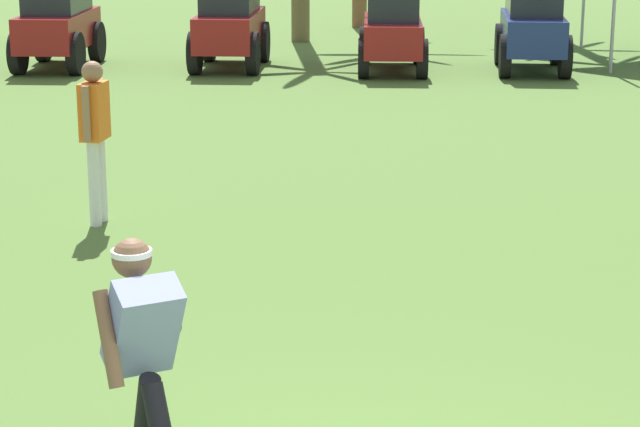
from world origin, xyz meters
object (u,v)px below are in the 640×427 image
object	(u,v)px
parked_car_slot_d	(533,28)
parked_car_slot_a	(58,25)
frisbee_in_flight	(150,344)
parked_car_slot_b	(230,25)
teammate_midfield	(95,127)
frisbee_thrower	(144,357)
parked_car_slot_c	(393,28)

from	to	relation	value
parked_car_slot_d	parked_car_slot_a	bearing A→B (deg)	-179.55
frisbee_in_flight	parked_car_slot_b	bearing A→B (deg)	95.27
teammate_midfield	parked_car_slot_a	size ratio (longest dim) A/B	0.66
frisbee_in_flight	parked_car_slot_a	size ratio (longest dim) A/B	0.12
parked_car_slot_a	parked_car_slot_b	xyz separation A→B (m)	(2.97, 0.17, 0.00)
teammate_midfield	parked_car_slot_d	xyz separation A→B (m)	(5.21, 10.03, -0.20)
parked_car_slot_b	parked_car_slot_a	bearing A→B (deg)	-176.65
frisbee_thrower	parked_car_slot_c	xyz separation A→B (m)	(1.35, 15.34, -0.07)
frisbee_thrower	teammate_midfield	bearing A→B (deg)	105.43
frisbee_thrower	parked_car_slot_c	world-z (taller)	frisbee_thrower
parked_car_slot_a	parked_car_slot_c	world-z (taller)	parked_car_slot_a
frisbee_in_flight	parked_car_slot_c	world-z (taller)	parked_car_slot_c
frisbee_thrower	parked_car_slot_b	distance (m)	15.59
parked_car_slot_c	parked_car_slot_a	bearing A→B (deg)	179.99
teammate_midfield	parked_car_slot_a	distance (m)	10.39
frisbee_in_flight	teammate_midfield	bearing A→B (deg)	106.19
parked_car_slot_b	parked_car_slot_d	xyz separation A→B (m)	(5.19, -0.11, 0.00)
frisbee_thrower	teammate_midfield	xyz separation A→B (m)	(-1.48, 5.38, 0.15)
parked_car_slot_b	parked_car_slot_c	distance (m)	2.81
teammate_midfield	parked_car_slot_d	distance (m)	11.31
teammate_midfield	parked_car_slot_b	xyz separation A→B (m)	(0.03, 10.14, -0.20)
frisbee_thrower	frisbee_in_flight	bearing A→B (deg)	97.98
frisbee_thrower	parked_car_slot_b	bearing A→B (deg)	95.36
parked_car_slot_c	parked_car_slot_d	size ratio (longest dim) A/B	1.01
frisbee_in_flight	teammate_midfield	xyz separation A→B (m)	(-1.41, 4.86, 0.28)
parked_car_slot_c	parked_car_slot_b	bearing A→B (deg)	176.44
parked_car_slot_b	teammate_midfield	bearing A→B (deg)	-90.16
frisbee_in_flight	teammate_midfield	size ratio (longest dim) A/B	0.18
teammate_midfield	parked_car_slot_b	size ratio (longest dim) A/B	0.66
frisbee_thrower	frisbee_in_flight	size ratio (longest dim) A/B	5.00
parked_car_slot_a	parked_car_slot_d	size ratio (longest dim) A/B	0.99
parked_car_slot_b	parked_car_slot_d	world-z (taller)	same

